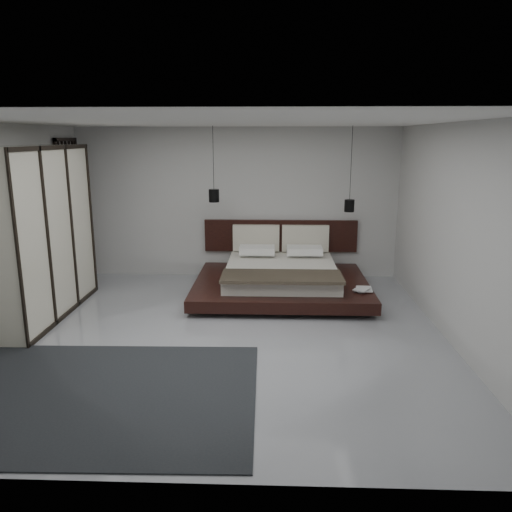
{
  "coord_description": "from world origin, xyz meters",
  "views": [
    {
      "loc": [
        0.7,
        -6.32,
        2.61
      ],
      "look_at": [
        0.42,
        1.2,
        0.81
      ],
      "focal_mm": 35.0,
      "sensor_mm": 36.0,
      "label": 1
    }
  ],
  "objects_px": {
    "bed": "(281,276)",
    "pendant_left": "(214,195)",
    "rug": "(90,395)",
    "pendant_right": "(349,205)",
    "lattice_screen": "(71,212)",
    "wardrobe": "(41,233)"
  },
  "relations": [
    {
      "from": "bed",
      "to": "pendant_left",
      "type": "bearing_deg",
      "value": 158.62
    },
    {
      "from": "bed",
      "to": "pendant_left",
      "type": "height_order",
      "value": "pendant_left"
    },
    {
      "from": "pendant_left",
      "to": "rug",
      "type": "distance_m",
      "value": 4.45
    },
    {
      "from": "pendant_right",
      "to": "bed",
      "type": "bearing_deg",
      "value": -158.62
    },
    {
      "from": "lattice_screen",
      "to": "bed",
      "type": "bearing_deg",
      "value": -8.23
    },
    {
      "from": "pendant_right",
      "to": "pendant_left",
      "type": "bearing_deg",
      "value": 180.0
    },
    {
      "from": "bed",
      "to": "pendant_left",
      "type": "distance_m",
      "value": 1.83
    },
    {
      "from": "wardrobe",
      "to": "rug",
      "type": "height_order",
      "value": "wardrobe"
    },
    {
      "from": "lattice_screen",
      "to": "wardrobe",
      "type": "distance_m",
      "value": 1.78
    },
    {
      "from": "pendant_left",
      "to": "wardrobe",
      "type": "relative_size",
      "value": 0.51
    },
    {
      "from": "lattice_screen",
      "to": "pendant_left",
      "type": "height_order",
      "value": "pendant_left"
    },
    {
      "from": "pendant_right",
      "to": "wardrobe",
      "type": "distance_m",
      "value": 5.0
    },
    {
      "from": "pendant_left",
      "to": "wardrobe",
      "type": "distance_m",
      "value": 2.9
    },
    {
      "from": "rug",
      "to": "pendant_left",
      "type": "bearing_deg",
      "value": 78.28
    },
    {
      "from": "lattice_screen",
      "to": "pendant_right",
      "type": "distance_m",
      "value": 4.96
    },
    {
      "from": "pendant_left",
      "to": "wardrobe",
      "type": "xyz_separation_m",
      "value": [
        -2.34,
        -1.68,
        -0.37
      ]
    },
    {
      "from": "rug",
      "to": "bed",
      "type": "bearing_deg",
      "value": 60.68
    },
    {
      "from": "bed",
      "to": "rug",
      "type": "distance_m",
      "value": 4.14
    },
    {
      "from": "wardrobe",
      "to": "lattice_screen",
      "type": "bearing_deg",
      "value": 98.13
    },
    {
      "from": "pendant_right",
      "to": "rug",
      "type": "height_order",
      "value": "pendant_right"
    },
    {
      "from": "pendant_right",
      "to": "wardrobe",
      "type": "height_order",
      "value": "pendant_right"
    },
    {
      "from": "bed",
      "to": "rug",
      "type": "xyz_separation_m",
      "value": [
        -2.02,
        -3.6,
        -0.29
      ]
    }
  ]
}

